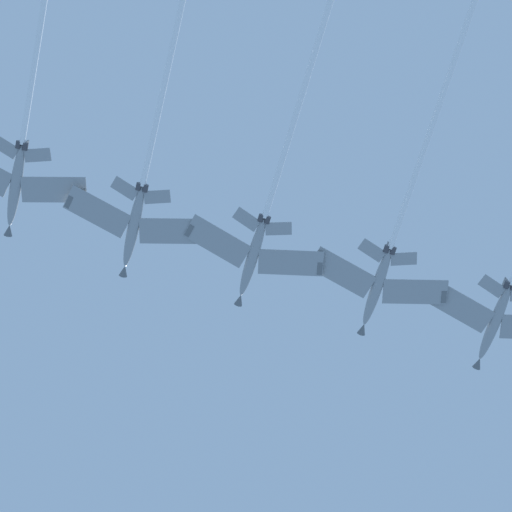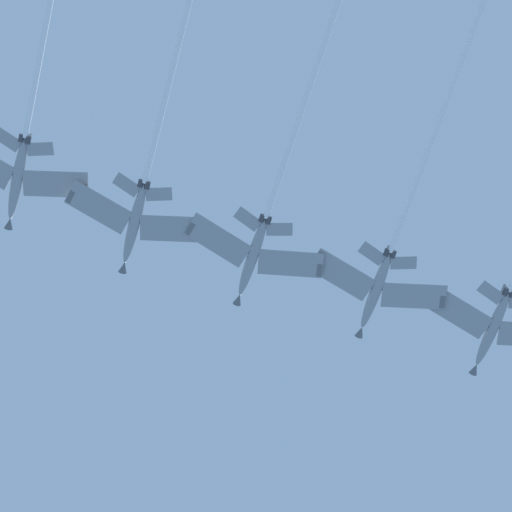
{
  "view_description": "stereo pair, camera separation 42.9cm",
  "coord_description": "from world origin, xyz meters",
  "px_view_note": "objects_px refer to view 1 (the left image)",
  "views": [
    {
      "loc": [
        -1.9,
        12.83,
        1.52
      ],
      "look_at": [
        13.56,
        14.45,
        114.24
      ],
      "focal_mm": 57.42,
      "sensor_mm": 36.0,
      "label": 1
    },
    {
      "loc": [
        -1.94,
        13.25,
        1.52
      ],
      "look_at": [
        13.56,
        14.45,
        114.24
      ],
      "focal_mm": 57.42,
      "sensor_mm": 36.0,
      "label": 2
    }
  ],
  "objects_px": {
    "jet_inner_left": "(147,165)",
    "jet_inner_right": "(395,233)",
    "jet_far_left": "(25,124)",
    "jet_centre": "(269,203)"
  },
  "relations": [
    {
      "from": "jet_far_left",
      "to": "jet_centre",
      "type": "bearing_deg",
      "value": -66.2
    },
    {
      "from": "jet_inner_left",
      "to": "jet_inner_right",
      "type": "relative_size",
      "value": 1.05
    },
    {
      "from": "jet_far_left",
      "to": "jet_centre",
      "type": "relative_size",
      "value": 1.1
    },
    {
      "from": "jet_inner_left",
      "to": "jet_inner_right",
      "type": "height_order",
      "value": "jet_inner_right"
    },
    {
      "from": "jet_far_left",
      "to": "jet_inner_left",
      "type": "relative_size",
      "value": 1.01
    },
    {
      "from": "jet_far_left",
      "to": "jet_inner_left",
      "type": "distance_m",
      "value": 17.33
    },
    {
      "from": "jet_inner_right",
      "to": "jet_far_left",
      "type": "bearing_deg",
      "value": 112.31
    },
    {
      "from": "jet_centre",
      "to": "jet_inner_right",
      "type": "bearing_deg",
      "value": -70.58
    },
    {
      "from": "jet_far_left",
      "to": "jet_centre",
      "type": "xyz_separation_m",
      "value": [
        13.93,
        -31.6,
        -1.16
      ]
    },
    {
      "from": "jet_far_left",
      "to": "jet_centre",
      "type": "height_order",
      "value": "jet_far_left"
    }
  ]
}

